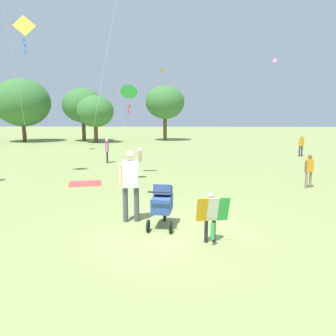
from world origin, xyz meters
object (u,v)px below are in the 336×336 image
person_adult_flyer (131,179)px  picnic_blanket (85,183)px  kite_orange_delta (129,92)px  person_couple_left (107,149)px  child_with_butterfly_kite (211,213)px  kite_green_novelty (24,32)px  person_kid_running (301,144)px  person_red_shirt (309,168)px  stroller (162,202)px

person_adult_flyer → picnic_blanket: person_adult_flyer is taller
person_adult_flyer → picnic_blanket: (-2.37, 4.34, -1.07)m
kite_orange_delta → person_couple_left: bearing=115.7°
kite_orange_delta → person_adult_flyer: bearing=-82.0°
child_with_butterfly_kite → kite_orange_delta: (-2.68, 7.32, 2.89)m
person_adult_flyer → person_couple_left: 10.02m
kite_green_novelty → child_with_butterfly_kite: bearing=-45.3°
kite_green_novelty → person_kid_running: kite_green_novelty is taller
child_with_butterfly_kite → person_couple_left: bearing=112.0°
child_with_butterfly_kite → person_adult_flyer: person_adult_flyer is taller
kite_orange_delta → person_red_shirt: (6.77, -2.19, -2.82)m
person_adult_flyer → kite_orange_delta: kite_orange_delta is taller
person_kid_running → stroller: bearing=-122.4°
kite_orange_delta → kite_green_novelty: 4.59m
child_with_butterfly_kite → stroller: 1.42m
child_with_butterfly_kite → kite_green_novelty: (-6.64, 6.72, 5.13)m
child_with_butterfly_kite → person_couple_left: (-4.45, 10.99, 0.12)m
child_with_butterfly_kite → person_adult_flyer: size_ratio=0.57×
person_red_shirt → picnic_blanket: bearing=176.3°
person_couple_left → picnic_blanket: bearing=-87.3°
child_with_butterfly_kite → kite_green_novelty: bearing=134.7°
stroller → person_red_shirt: size_ratio=0.90×
kite_orange_delta → person_kid_running: size_ratio=2.83×
kite_green_novelty → person_couple_left: 6.94m
stroller → picnic_blanket: stroller is taller
child_with_butterfly_kite → picnic_blanket: 7.08m
person_red_shirt → kite_orange_delta: bearing=162.1°
person_adult_flyer → kite_orange_delta: size_ratio=0.48×
picnic_blanket → person_adult_flyer: bearing=-61.4°
stroller → person_couple_left: person_couple_left is taller
stroller → kite_orange_delta: 7.18m
stroller → picnic_blanket: (-3.16, 4.69, -0.60)m
child_with_butterfly_kite → person_kid_running: bearing=62.7°
person_red_shirt → picnic_blanket: size_ratio=1.01×
child_with_butterfly_kite → person_couple_left: 11.86m
child_with_butterfly_kite → person_red_shirt: bearing=51.4°
stroller → person_couple_left: size_ratio=0.84×
child_with_butterfly_kite → person_red_shirt: (4.09, 5.13, 0.07)m
person_red_shirt → person_adult_flyer: bearing=-147.3°
kite_orange_delta → person_couple_left: kite_orange_delta is taller
kite_orange_delta → person_red_shirt: 7.65m
kite_orange_delta → person_kid_running: bearing=33.9°
person_red_shirt → person_kid_running: bearing=70.7°
kite_orange_delta → person_red_shirt: bearing=-17.9°
kite_green_novelty → stroller: bearing=-45.7°
kite_orange_delta → person_kid_running: 12.20m
stroller → kite_green_novelty: (-5.60, 5.75, 5.18)m
person_red_shirt → person_couple_left: (-8.54, 5.87, 0.05)m
kite_green_novelty → person_couple_left: kite_green_novelty is taller
kite_orange_delta → person_kid_running: kite_orange_delta is taller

